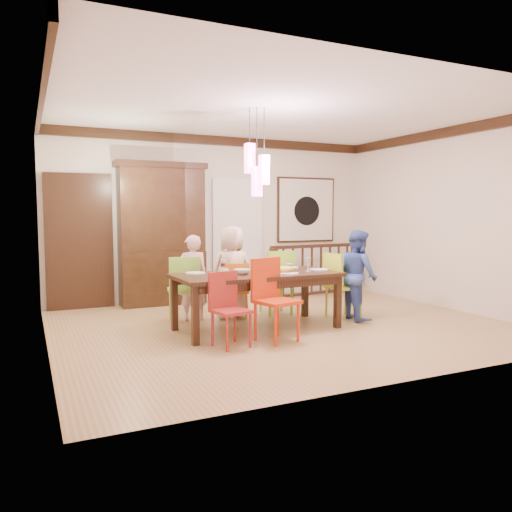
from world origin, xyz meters
name	(u,v)px	position (x,y,z in m)	size (l,w,h in m)	color
floor	(283,325)	(0.00, 0.00, 0.00)	(6.00, 6.00, 0.00)	#A47F4F
ceiling	(284,110)	(0.00, 0.00, 2.90)	(6.00, 6.00, 0.00)	white
wall_back	(219,218)	(0.00, 2.50, 1.45)	(6.00, 6.00, 0.00)	beige
wall_left	(43,222)	(-3.00, 0.00, 1.45)	(5.00, 5.00, 0.00)	beige
wall_right	(449,219)	(3.00, 0.00, 1.45)	(5.00, 5.00, 0.00)	beige
crown_molding	(284,117)	(0.00, 0.00, 2.82)	(6.00, 5.00, 0.16)	black
panel_door	(80,244)	(-2.40, 2.45, 1.05)	(1.04, 0.07, 2.24)	black
white_doorway	(237,240)	(0.35, 2.46, 1.05)	(0.97, 0.05, 2.22)	silver
painting	(306,210)	(1.80, 2.46, 1.60)	(1.25, 0.06, 1.25)	black
pendant_cluster	(257,170)	(-0.42, -0.04, 2.11)	(0.27, 0.21, 1.14)	#E8458C
dining_table	(257,279)	(-0.42, -0.04, 0.67)	(2.20, 1.04, 0.75)	black
chair_far_left	(183,284)	(-1.18, 0.78, 0.54)	(0.50, 0.50, 0.94)	#83C43B
chair_far_mid	(234,286)	(-0.44, 0.72, 0.47)	(0.44, 0.44, 0.83)	#BC600E
chair_far_right	(276,278)	(0.26, 0.75, 0.56)	(0.46, 0.46, 0.98)	#7EC327
chair_near_left	(231,305)	(-1.06, -0.71, 0.49)	(0.46, 0.46, 0.86)	maroon
chair_near_mid	(277,294)	(-0.47, -0.71, 0.57)	(0.55, 0.55, 1.00)	red
chair_end_right	(344,281)	(1.01, 0.04, 0.55)	(0.45, 0.45, 0.96)	#B6C72A
china_hutch	(162,234)	(-1.10, 2.30, 1.19)	(1.51, 0.46, 2.38)	black
balustrade	(316,269)	(1.73, 1.95, 0.50)	(2.00, 0.24, 0.96)	black
person_far_left	(192,278)	(-1.03, 0.84, 0.62)	(0.45, 0.30, 1.23)	beige
person_far_mid	(232,272)	(-0.46, 0.75, 0.68)	(0.66, 0.43, 1.36)	beige
person_end_right	(358,275)	(1.17, -0.09, 0.65)	(0.64, 0.50, 1.31)	#3B56A5
serving_bowl	(283,270)	(-0.08, -0.13, 0.79)	(0.30, 0.30, 0.07)	gold
small_bowl	(242,272)	(-0.64, -0.07, 0.78)	(0.22, 0.22, 0.07)	white
cup_left	(224,272)	(-0.92, -0.12, 0.80)	(0.12, 0.12, 0.10)	silver
cup_right	(289,267)	(0.16, 0.13, 0.79)	(0.10, 0.10, 0.09)	silver
plate_far_left	(195,273)	(-1.17, 0.27, 0.76)	(0.26, 0.26, 0.01)	white
plate_far_mid	(249,270)	(-0.41, 0.26, 0.76)	(0.26, 0.26, 0.01)	white
plate_far_right	(289,268)	(0.26, 0.32, 0.76)	(0.26, 0.26, 0.01)	white
plate_near_left	(221,278)	(-1.04, -0.34, 0.76)	(0.26, 0.26, 0.01)	white
plate_near_mid	(289,273)	(-0.08, -0.30, 0.76)	(0.26, 0.26, 0.01)	white
plate_end_right	(319,270)	(0.51, -0.08, 0.76)	(0.26, 0.26, 0.01)	white
wine_glass_a	(223,267)	(-0.86, 0.06, 0.84)	(0.08, 0.08, 0.19)	#590C19
wine_glass_b	(258,264)	(-0.29, 0.20, 0.84)	(0.08, 0.08, 0.19)	silver
wine_glass_c	(259,268)	(-0.49, -0.24, 0.84)	(0.08, 0.08, 0.19)	#590C19
wine_glass_d	(308,264)	(0.30, -0.14, 0.84)	(0.08, 0.08, 0.19)	silver
napkin	(269,275)	(-0.40, -0.35, 0.76)	(0.18, 0.14, 0.01)	#D83359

